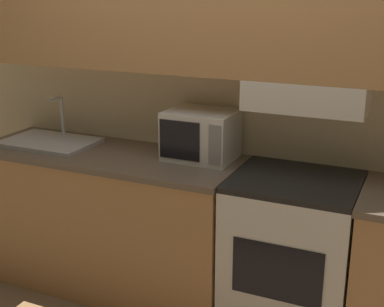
{
  "coord_description": "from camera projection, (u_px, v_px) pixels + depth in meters",
  "views": [
    {
      "loc": [
        1.14,
        -2.97,
        1.89
      ],
      "look_at": [
        0.05,
        -0.56,
        1.07
      ],
      "focal_mm": 50.0,
      "sensor_mm": 36.0,
      "label": 1
    }
  ],
  "objects": [
    {
      "name": "ground_plane",
      "position": [
        219.0,
        281.0,
        3.59
      ],
      "size": [
        16.0,
        16.0,
        0.0
      ],
      "primitive_type": "plane",
      "color": "#7F664C"
    },
    {
      "name": "wall_back",
      "position": [
        221.0,
        56.0,
        3.08
      ],
      "size": [
        5.37,
        0.38,
        2.55
      ],
      "color": "beige",
      "rests_on": "ground_plane"
    },
    {
      "name": "lower_counter_main",
      "position": [
        110.0,
        220.0,
        3.45
      ],
      "size": [
        1.69,
        0.63,
        0.92
      ],
      "color": "tan",
      "rests_on": "ground_plane"
    },
    {
      "name": "stove_range",
      "position": [
        291.0,
        256.0,
        2.98
      ],
      "size": [
        0.67,
        0.61,
        0.92
      ],
      "color": "silver",
      "rests_on": "ground_plane"
    },
    {
      "name": "microwave",
      "position": [
        201.0,
        135.0,
        3.15
      ],
      "size": [
        0.4,
        0.33,
        0.29
      ],
      "color": "silver",
      "rests_on": "lower_counter_main"
    },
    {
      "name": "sink_basin",
      "position": [
        50.0,
        141.0,
        3.48
      ],
      "size": [
        0.59,
        0.4,
        0.29
      ],
      "color": "#B7BABF",
      "rests_on": "lower_counter_main"
    }
  ]
}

